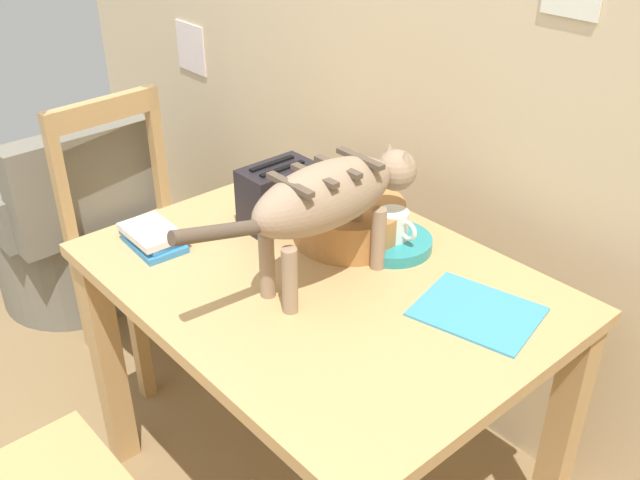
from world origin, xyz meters
TOP-DOWN VIEW (x-y plane):
  - wall_rear at (-0.00, 1.88)m, footprint 4.60×0.11m
  - dining_table at (0.00, 1.25)m, footprint 1.13×0.83m
  - cat at (0.03, 1.27)m, footprint 0.15×0.68m
  - saucer_bowl at (0.03, 1.48)m, footprint 0.21×0.21m
  - coffee_mug at (0.03, 1.48)m, footprint 0.12×0.08m
  - magazine at (0.35, 1.42)m, footprint 0.30×0.26m
  - book_stack at (-0.39, 1.02)m, footprint 0.18×0.13m
  - wicker_basket at (-0.09, 1.43)m, footprint 0.29×0.29m
  - toaster at (-0.27, 1.34)m, footprint 0.12×0.20m
  - wooden_chair_near at (-0.94, 1.25)m, footprint 0.44×0.44m
  - wicker_armchair at (-1.43, 1.18)m, footprint 0.60×0.61m

SIDE VIEW (x-z plane):
  - wicker_armchair at x=-1.43m, z-range -0.12..0.66m
  - wooden_chair_near at x=-0.94m, z-range -0.01..0.91m
  - dining_table at x=0.00m, z-range 0.28..1.04m
  - magazine at x=0.35m, z-range 0.76..0.76m
  - saucer_bowl at x=0.03m, z-range 0.76..0.79m
  - book_stack at x=-0.39m, z-range 0.76..0.81m
  - wicker_basket at x=-0.09m, z-range 0.76..0.86m
  - coffee_mug at x=0.03m, z-range 0.79..0.86m
  - toaster at x=-0.27m, z-range 0.75..0.93m
  - cat at x=0.03m, z-range 0.82..1.13m
  - wall_rear at x=0.00m, z-range 0.00..2.50m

